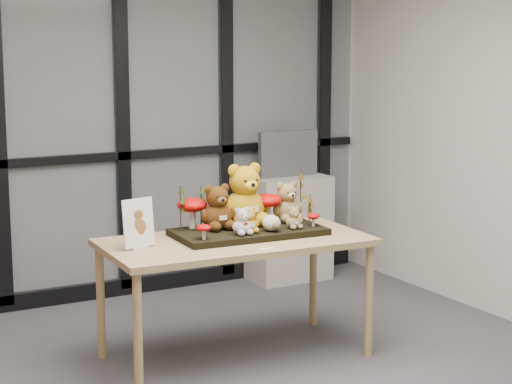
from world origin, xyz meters
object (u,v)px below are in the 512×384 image
mushroom_back_left (192,212)px  mushroom_front_left (204,231)px  mushroom_front_right (313,219)px  bear_small_yellow (248,218)px  bear_pooh_yellow (244,191)px  bear_tan_back (287,199)px  mushroom_back_right (268,207)px  cabinet (289,228)px  sign_holder (138,226)px  plush_cream_hedgehog (271,222)px  bear_beige_small (294,216)px  diorama_tray (249,232)px  display_table (235,250)px  bear_white_bow (242,220)px  monitor (288,154)px  bear_brown_medium (217,204)px

mushroom_back_left → mushroom_front_left: 0.32m
mushroom_front_right → bear_small_yellow: bearing=176.5°
bear_pooh_yellow → bear_tan_back: bearing=-2.1°
bear_pooh_yellow → mushroom_back_right: 0.19m
cabinet → sign_holder: bearing=-143.5°
mushroom_front_left → sign_holder: sign_holder is taller
plush_cream_hedgehog → sign_holder: (-0.80, 0.12, 0.04)m
bear_pooh_yellow → mushroom_back_left: (-0.33, 0.06, -0.11)m
mushroom_front_left → sign_holder: bearing=160.7°
bear_beige_small → sign_holder: size_ratio=0.52×
bear_pooh_yellow → diorama_tray: bearing=-104.1°
mushroom_back_right → mushroom_front_left: 0.60m
bear_beige_small → mushroom_back_right: bearing=105.8°
bear_pooh_yellow → plush_cream_hedgehog: (0.05, -0.24, -0.16)m
display_table → diorama_tray: diorama_tray is taller
plush_cream_hedgehog → mushroom_front_right: plush_cream_hedgehog is taller
bear_tan_back → bear_white_bow: bearing=-150.8°
diorama_tray → mushroom_back_right: 0.25m
bear_white_bow → monitor: size_ratio=0.35×
bear_white_bow → mushroom_front_left: bear_white_bow is taller
cabinet → bear_brown_medium: bearing=-135.3°
diorama_tray → bear_pooh_yellow: (0.04, 0.12, 0.23)m
mushroom_back_right → monitor: monitor is taller
bear_tan_back → bear_white_bow: (-0.43, -0.21, -0.05)m
bear_pooh_yellow → mushroom_front_left: bear_pooh_yellow is taller
bear_white_bow → bear_beige_small: 0.35m
mushroom_back_right → mushroom_front_right: (0.19, -0.23, -0.06)m
bear_tan_back → monitor: 1.47m
bear_pooh_yellow → bear_small_yellow: bear_pooh_yellow is taller
bear_brown_medium → mushroom_front_right: bear_brown_medium is taller
bear_tan_back → mushroom_back_right: bearing=178.3°
monitor → bear_brown_medium: bearing=-134.9°
bear_tan_back → mushroom_back_left: bearing=175.0°
bear_pooh_yellow → monitor: (1.05, 1.23, 0.02)m
mushroom_back_right → mushroom_front_left: (-0.55, -0.23, -0.05)m
plush_cream_hedgehog → mushroom_front_right: size_ratio=1.23×
diorama_tray → bear_tan_back: bear_tan_back is taller
mushroom_front_right → bear_pooh_yellow: bearing=145.4°
bear_small_yellow → monitor: 1.85m
mushroom_front_right → cabinet: (0.71, 1.45, -0.40)m
bear_brown_medium → bear_beige_small: (0.41, -0.21, -0.08)m
mushroom_front_right → sign_holder: 1.10m
cabinet → bear_small_yellow: bearing=-128.7°
bear_brown_medium → mushroom_front_left: size_ratio=3.11×
cabinet → bear_tan_back: bearing=-121.8°
bear_beige_small → sign_holder: sign_holder is taller
bear_pooh_yellow → bear_brown_medium: bearing=-168.2°
display_table → sign_holder: bearing=178.2°
diorama_tray → bear_brown_medium: bear_brown_medium is taller
mushroom_back_right → bear_small_yellow: bearing=-140.8°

